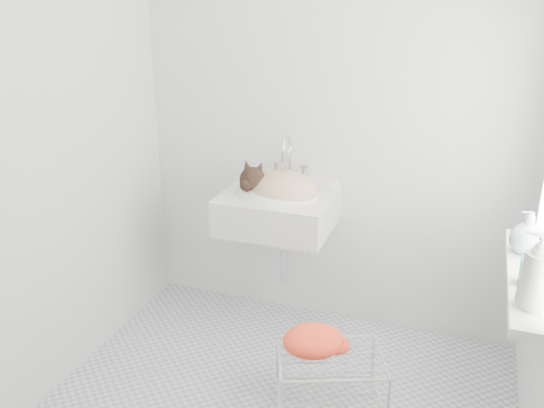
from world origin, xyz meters
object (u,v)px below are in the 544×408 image
(wire_rack, at_px, (330,381))
(cat, at_px, (280,187))
(bottle_c, at_px, (524,252))
(sink, at_px, (278,193))
(bottle_a, at_px, (530,307))
(bottle_b, at_px, (528,285))

(wire_rack, bearing_deg, cat, 129.23)
(cat, bearing_deg, bottle_c, -16.33)
(sink, height_order, wire_rack, sink)
(cat, height_order, wire_rack, cat)
(wire_rack, height_order, bottle_a, bottle_a)
(cat, height_order, bottle_c, cat)
(sink, height_order, bottle_a, bottle_a)
(bottle_c, bearing_deg, bottle_a, -90.00)
(cat, relative_size, bottle_a, 1.68)
(bottle_b, bearing_deg, bottle_a, -90.00)
(bottle_a, bearing_deg, cat, 146.80)
(sink, distance_m, bottle_b, 1.38)
(bottle_b, xyz_separation_m, bottle_c, (0.00, 0.30, 0.00))
(cat, xyz_separation_m, bottle_b, (1.21, -0.62, -0.04))
(bottle_b, bearing_deg, sink, 152.41)
(sink, xyz_separation_m, bottle_a, (1.22, -0.81, 0.00))
(bottle_a, relative_size, bottle_c, 1.33)
(sink, xyz_separation_m, cat, (0.01, -0.02, 0.04))
(wire_rack, relative_size, bottle_b, 2.87)
(wire_rack, xyz_separation_m, bottle_a, (0.76, -0.25, 0.70))
(sink, bearing_deg, bottle_b, -27.59)
(cat, relative_size, bottle_b, 2.44)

